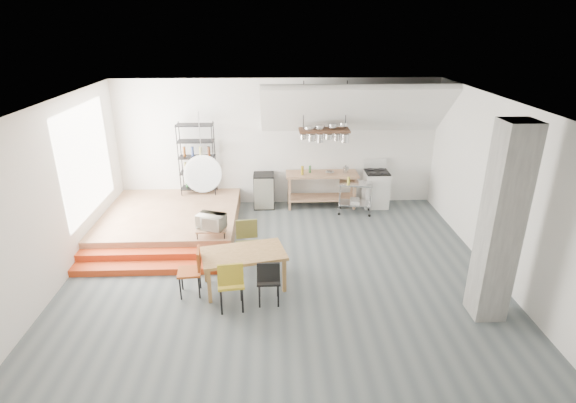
{
  "coord_description": "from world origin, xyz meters",
  "views": [
    {
      "loc": [
        -0.16,
        -7.54,
        4.48
      ],
      "look_at": [
        0.16,
        0.8,
        1.1
      ],
      "focal_mm": 28.0,
      "sensor_mm": 36.0,
      "label": 1
    }
  ],
  "objects_px": {
    "dining_table": "(243,256)",
    "mini_fridge": "(264,191)",
    "stove": "(376,188)",
    "rolling_cart": "(355,194)"
  },
  "relations": [
    {
      "from": "dining_table",
      "to": "mini_fridge",
      "type": "height_order",
      "value": "mini_fridge"
    },
    {
      "from": "stove",
      "to": "mini_fridge",
      "type": "height_order",
      "value": "stove"
    },
    {
      "from": "stove",
      "to": "mini_fridge",
      "type": "distance_m",
      "value": 2.87
    },
    {
      "from": "stove",
      "to": "dining_table",
      "type": "height_order",
      "value": "stove"
    },
    {
      "from": "mini_fridge",
      "to": "dining_table",
      "type": "bearing_deg",
      "value": -94.84
    },
    {
      "from": "stove",
      "to": "mini_fridge",
      "type": "relative_size",
      "value": 1.33
    },
    {
      "from": "dining_table",
      "to": "mini_fridge",
      "type": "distance_m",
      "value": 3.76
    },
    {
      "from": "rolling_cart",
      "to": "mini_fridge",
      "type": "distance_m",
      "value": 2.31
    },
    {
      "from": "stove",
      "to": "mini_fridge",
      "type": "bearing_deg",
      "value": 179.12
    },
    {
      "from": "stove",
      "to": "dining_table",
      "type": "relative_size",
      "value": 0.74
    }
  ]
}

